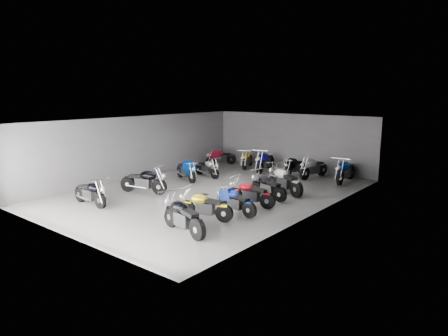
{
  "coord_description": "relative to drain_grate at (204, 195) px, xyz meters",
  "views": [
    {
      "loc": [
        11.27,
        -13.08,
        4.38
      ],
      "look_at": [
        0.06,
        0.8,
        1.0
      ],
      "focal_mm": 32.0,
      "sensor_mm": 36.0,
      "label": 1
    }
  ],
  "objects": [
    {
      "name": "ground",
      "position": [
        0.0,
        0.5,
        -0.01
      ],
      "size": [
        14.0,
        14.0,
        0.0
      ],
      "primitive_type": "plane",
      "color": "gray",
      "rests_on": "ground"
    },
    {
      "name": "wall_back",
      "position": [
        0.0,
        7.5,
        1.59
      ],
      "size": [
        10.0,
        0.1,
        3.2
      ],
      "primitive_type": "cube",
      "color": "slate",
      "rests_on": "ground"
    },
    {
      "name": "wall_left",
      "position": [
        -5.0,
        0.5,
        1.59
      ],
      "size": [
        0.1,
        14.0,
        3.2
      ],
      "primitive_type": "cube",
      "color": "slate",
      "rests_on": "ground"
    },
    {
      "name": "wall_right",
      "position": [
        5.0,
        0.5,
        1.59
      ],
      "size": [
        0.1,
        14.0,
        3.2
      ],
      "primitive_type": "cube",
      "color": "slate",
      "rests_on": "ground"
    },
    {
      "name": "ceiling",
      "position": [
        0.0,
        0.5,
        3.21
      ],
      "size": [
        10.0,
        14.0,
        0.04
      ],
      "primitive_type": "cube",
      "color": "black",
      "rests_on": "wall_back"
    },
    {
      "name": "drain_grate",
      "position": [
        0.0,
        0.0,
        0.0
      ],
      "size": [
        0.32,
        0.32,
        0.01
      ],
      "primitive_type": "cube",
      "color": "black",
      "rests_on": "ground"
    },
    {
      "name": "motorcycle_left_a",
      "position": [
        -2.38,
        -4.06,
        0.5
      ],
      "size": [
        2.11,
        0.43,
        0.93
      ],
      "rotation": [
        0.0,
        0.0,
        -1.61
      ],
      "color": "black",
      "rests_on": "ground"
    },
    {
      "name": "motorcycle_left_c",
      "position": [
        -2.26,
        -1.45,
        0.54
      ],
      "size": [
        2.18,
        0.9,
        0.99
      ],
      "rotation": [
        0.0,
        0.0,
        -1.23
      ],
      "color": "black",
      "rests_on": "ground"
    },
    {
      "name": "motorcycle_left_e",
      "position": [
        -2.64,
        1.59,
        0.52
      ],
      "size": [
        2.08,
        1.0,
        0.97
      ],
      "rotation": [
        0.0,
        0.0,
        -1.97
      ],
      "color": "black",
      "rests_on": "ground"
    },
    {
      "name": "motorcycle_left_f",
      "position": [
        -2.38,
        2.9,
        0.47
      ],
      "size": [
        1.97,
        0.6,
        0.88
      ],
      "rotation": [
        0.0,
        0.0,
        -1.8
      ],
      "color": "black",
      "rests_on": "ground"
    },
    {
      "name": "motorcycle_right_a",
      "position": [
        2.69,
        -4.02,
        0.54
      ],
      "size": [
        2.23,
        0.68,
        0.99
      ],
      "rotation": [
        0.0,
        0.0,
        1.34
      ],
      "color": "black",
      "rests_on": "ground"
    },
    {
      "name": "motorcycle_right_b",
      "position": [
        2.33,
        -2.59,
        0.49
      ],
      "size": [
        1.99,
        0.76,
        0.9
      ],
      "rotation": [
        0.0,
        0.0,
        1.88
      ],
      "color": "black",
      "rests_on": "ground"
    },
    {
      "name": "motorcycle_right_c",
      "position": [
        2.73,
        -1.36,
        0.46
      ],
      "size": [
        1.95,
        0.45,
        0.86
      ],
      "rotation": [
        0.0,
        0.0,
        1.45
      ],
      "color": "black",
      "rests_on": "ground"
    },
    {
      "name": "motorcycle_right_d",
      "position": [
        2.58,
        -0.16,
        0.49
      ],
      "size": [
        2.06,
        0.46,
        0.9
      ],
      "rotation": [
        0.0,
        0.0,
        1.68
      ],
      "color": "black",
      "rests_on": "ground"
    },
    {
      "name": "motorcycle_right_e",
      "position": [
        2.46,
        1.23,
        0.49
      ],
      "size": [
        2.04,
        0.63,
        0.91
      ],
      "rotation": [
        0.0,
        0.0,
        1.34
      ],
      "color": "black",
      "rests_on": "ground"
    },
    {
      "name": "motorcycle_right_f",
      "position": [
        2.55,
        2.44,
        0.56
      ],
      "size": [
        2.24,
        1.03,
        1.04
      ],
      "rotation": [
        0.0,
        0.0,
        1.18
      ],
      "color": "black",
      "rests_on": "ground"
    },
    {
      "name": "motorcycle_back_a",
      "position": [
        -4.01,
        6.01,
        0.48
      ],
      "size": [
        0.94,
        1.9,
        0.89
      ],
      "rotation": [
        0.0,
        0.0,
        2.73
      ],
      "color": "black",
      "rests_on": "ground"
    },
    {
      "name": "motorcycle_back_b",
      "position": [
        -2.25,
        6.32,
        0.49
      ],
      "size": [
        0.9,
        1.96,
        0.91
      ],
      "rotation": [
        0.0,
        0.0,
        3.52
      ],
      "color": "black",
      "rests_on": "ground"
    },
    {
      "name": "motorcycle_back_c",
      "position": [
        -0.83,
        6.08,
        0.57
      ],
      "size": [
        0.68,
        2.36,
        1.05
      ],
      "rotation": [
        0.0,
        0.0,
        3.34
      ],
      "color": "black",
      "rests_on": "ground"
    },
    {
      "name": "motorcycle_back_d",
      "position": [
        0.99,
        6.2,
        0.47
      ],
      "size": [
        0.41,
        2.0,
        0.88
      ],
      "rotation": [
        0.0,
        0.0,
        3.1
      ],
      "color": "black",
      "rests_on": "ground"
    },
    {
      "name": "motorcycle_back_e",
      "position": [
        2.1,
        6.17,
        0.53
      ],
      "size": [
        0.55,
        2.24,
        0.99
      ],
      "rotation": [
        0.0,
        0.0,
        2.99
      ],
      "color": "black",
      "rests_on": "ground"
    },
    {
      "name": "motorcycle_back_f",
      "position": [
        3.79,
        6.23,
        0.57
      ],
      "size": [
        0.52,
        2.4,
        1.06
      ],
      "rotation": [
        0.0,
        0.0,
        3.22
      ],
      "color": "black",
      "rests_on": "ground"
    }
  ]
}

